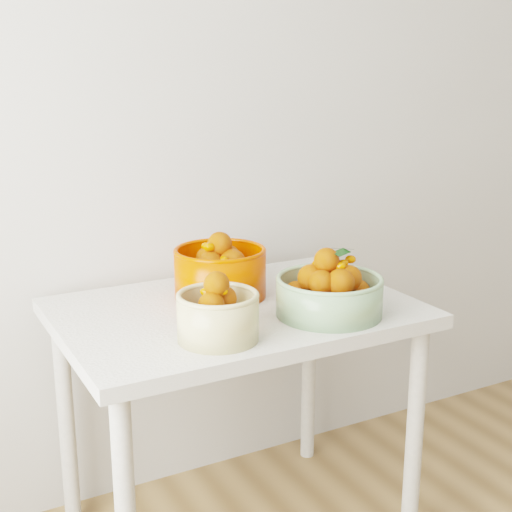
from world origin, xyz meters
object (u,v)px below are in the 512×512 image
object	(u,v)px
bowl_green	(329,292)
bowl_orange	(220,271)
bowl_cream	(218,314)
table	(236,338)

from	to	relation	value
bowl_green	bowl_orange	bearing A→B (deg)	123.85
bowl_cream	bowl_green	xyz separation A→B (m)	(0.35, 0.02, -0.00)
table	bowl_orange	size ratio (longest dim) A/B	2.82
table	bowl_cream	distance (m)	0.30
table	bowl_orange	xyz separation A→B (m)	(0.00, 0.11, 0.17)
table	bowl_green	xyz separation A→B (m)	(0.20, -0.18, 0.16)
bowl_green	bowl_orange	world-z (taller)	bowl_orange
table	bowl_cream	size ratio (longest dim) A/B	3.99
bowl_green	bowl_orange	distance (m)	0.35
bowl_green	bowl_orange	size ratio (longest dim) A/B	0.89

